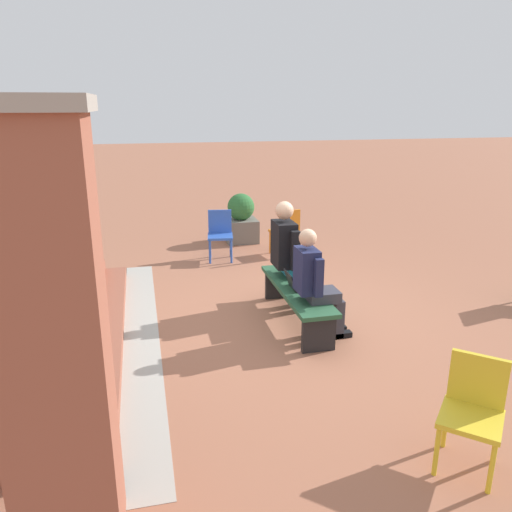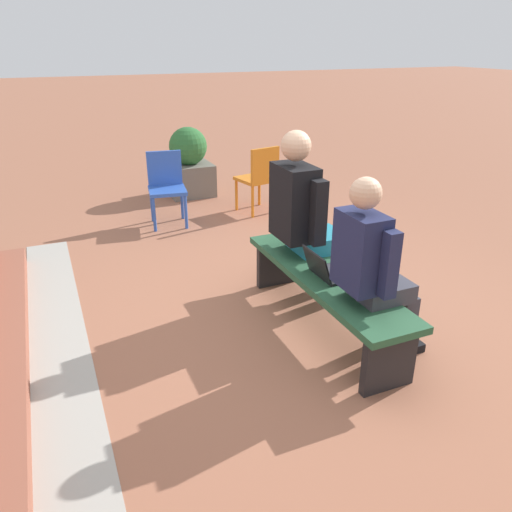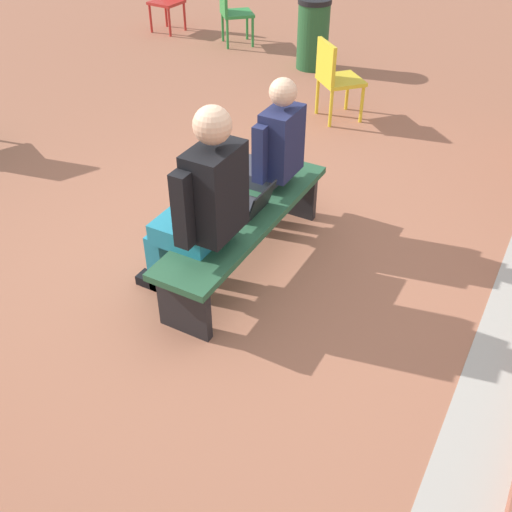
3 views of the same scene
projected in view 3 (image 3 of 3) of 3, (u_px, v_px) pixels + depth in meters
The scene contains 9 objects.
ground_plane at pixel (245, 274), 4.39m from camera, with size 60.00×60.00×0.00m, color #9E6047.
concrete_strip at pixel (505, 352), 3.76m from camera, with size 5.25×0.40×0.01m, color #A8A399.
bench at pixel (246, 225), 4.27m from camera, with size 1.80×0.44×0.45m.
person_student at pixel (269, 154), 4.41m from camera, with size 0.51×0.64×1.29m.
person_adult at pixel (201, 204), 3.75m from camera, with size 0.59×0.75×1.42m.
laptop at pixel (251, 205), 4.21m from camera, with size 0.32×0.29×0.21m.
plastic_chair_near_bench_right at pixel (335, 76), 6.27m from camera, with size 0.59×0.59×0.84m.
plastic_chair_near_bench_left at pixel (232, 9), 8.30m from camera, with size 0.59×0.59×0.84m.
litter_bin at pixel (313, 34), 7.57m from camera, with size 0.42×0.42×0.86m.
Camera 3 is at (2.96, 1.73, 2.75)m, focal length 42.00 mm.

